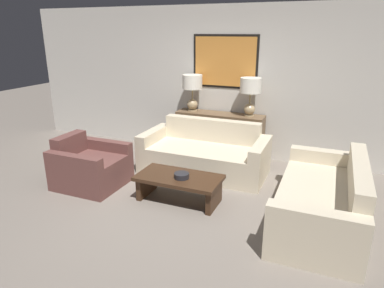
{
  "coord_description": "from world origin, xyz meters",
  "views": [
    {
      "loc": [
        1.83,
        -3.42,
        2.22
      ],
      "look_at": [
        0.01,
        0.93,
        0.65
      ],
      "focal_mm": 32.0,
      "sensor_mm": 36.0,
      "label": 1
    }
  ],
  "objects_px": {
    "decorative_bowl": "(182,176)",
    "table_lamp_left": "(192,86)",
    "couch_by_back_wall": "(205,155)",
    "armchair_near_back_wall": "(90,167)",
    "console_table": "(219,135)",
    "table_lamp_right": "(250,90)",
    "couch_by_side": "(323,201)",
    "coffee_table": "(179,183)"
  },
  "relations": [
    {
      "from": "decorative_bowl",
      "to": "table_lamp_left",
      "type": "bearing_deg",
      "value": 108.51
    },
    {
      "from": "couch_by_back_wall",
      "to": "armchair_near_back_wall",
      "type": "relative_size",
      "value": 2.17
    },
    {
      "from": "console_table",
      "to": "table_lamp_right",
      "type": "xyz_separation_m",
      "value": [
        0.53,
        0.0,
        0.86
      ]
    },
    {
      "from": "couch_by_back_wall",
      "to": "decorative_bowl",
      "type": "bearing_deg",
      "value": -84.85
    },
    {
      "from": "couch_by_side",
      "to": "decorative_bowl",
      "type": "relative_size",
      "value": 10.05
    },
    {
      "from": "table_lamp_right",
      "to": "couch_by_back_wall",
      "type": "bearing_deg",
      "value": -125.51
    },
    {
      "from": "table_lamp_right",
      "to": "coffee_table",
      "type": "height_order",
      "value": "table_lamp_right"
    },
    {
      "from": "couch_by_side",
      "to": "armchair_near_back_wall",
      "type": "distance_m",
      "value": 3.28
    },
    {
      "from": "table_lamp_right",
      "to": "console_table",
      "type": "bearing_deg",
      "value": 180.0
    },
    {
      "from": "console_table",
      "to": "coffee_table",
      "type": "xyz_separation_m",
      "value": [
        0.04,
        -1.85,
        -0.14
      ]
    },
    {
      "from": "table_lamp_right",
      "to": "coffee_table",
      "type": "relative_size",
      "value": 0.58
    },
    {
      "from": "couch_by_side",
      "to": "armchair_near_back_wall",
      "type": "xyz_separation_m",
      "value": [
        -3.27,
        -0.2,
        -0.0
      ]
    },
    {
      "from": "couch_by_side",
      "to": "decorative_bowl",
      "type": "distance_m",
      "value": 1.78
    },
    {
      "from": "coffee_table",
      "to": "armchair_near_back_wall",
      "type": "xyz_separation_m",
      "value": [
        -1.45,
        -0.04,
        0.01
      ]
    },
    {
      "from": "armchair_near_back_wall",
      "to": "coffee_table",
      "type": "bearing_deg",
      "value": 1.49
    },
    {
      "from": "console_table",
      "to": "table_lamp_right",
      "type": "relative_size",
      "value": 2.41
    },
    {
      "from": "decorative_bowl",
      "to": "armchair_near_back_wall",
      "type": "distance_m",
      "value": 1.51
    },
    {
      "from": "couch_by_side",
      "to": "table_lamp_right",
      "type": "bearing_deg",
      "value": 128.47
    },
    {
      "from": "decorative_bowl",
      "to": "armchair_near_back_wall",
      "type": "height_order",
      "value": "armchair_near_back_wall"
    },
    {
      "from": "table_lamp_left",
      "to": "coffee_table",
      "type": "xyz_separation_m",
      "value": [
        0.57,
        -1.85,
        -1.0
      ]
    },
    {
      "from": "console_table",
      "to": "coffee_table",
      "type": "distance_m",
      "value": 1.85
    },
    {
      "from": "decorative_bowl",
      "to": "armchair_near_back_wall",
      "type": "relative_size",
      "value": 0.22
    },
    {
      "from": "console_table",
      "to": "armchair_near_back_wall",
      "type": "distance_m",
      "value": 2.35
    },
    {
      "from": "couch_by_back_wall",
      "to": "armchair_near_back_wall",
      "type": "bearing_deg",
      "value": -140.85
    },
    {
      "from": "table_lamp_left",
      "to": "coffee_table",
      "type": "relative_size",
      "value": 0.58
    },
    {
      "from": "console_table",
      "to": "couch_by_side",
      "type": "xyz_separation_m",
      "value": [
        1.87,
        -1.69,
        -0.13
      ]
    },
    {
      "from": "coffee_table",
      "to": "couch_by_back_wall",
      "type": "bearing_deg",
      "value": 92.26
    },
    {
      "from": "table_lamp_left",
      "to": "decorative_bowl",
      "type": "distance_m",
      "value": 2.17
    },
    {
      "from": "couch_by_back_wall",
      "to": "couch_by_side",
      "type": "bearing_deg",
      "value": -26.83
    },
    {
      "from": "couch_by_side",
      "to": "decorative_bowl",
      "type": "bearing_deg",
      "value": -173.45
    },
    {
      "from": "couch_by_back_wall",
      "to": "coffee_table",
      "type": "height_order",
      "value": "couch_by_back_wall"
    },
    {
      "from": "console_table",
      "to": "coffee_table",
      "type": "bearing_deg",
      "value": -88.64
    },
    {
      "from": "console_table",
      "to": "couch_by_side",
      "type": "height_order",
      "value": "console_table"
    },
    {
      "from": "couch_by_side",
      "to": "table_lamp_left",
      "type": "bearing_deg",
      "value": 144.88
    },
    {
      "from": "armchair_near_back_wall",
      "to": "couch_by_side",
      "type": "bearing_deg",
      "value": 3.47
    },
    {
      "from": "console_table",
      "to": "decorative_bowl",
      "type": "relative_size",
      "value": 7.89
    },
    {
      "from": "console_table",
      "to": "couch_by_back_wall",
      "type": "relative_size",
      "value": 0.79
    },
    {
      "from": "table_lamp_left",
      "to": "decorative_bowl",
      "type": "height_order",
      "value": "table_lamp_left"
    },
    {
      "from": "couch_by_back_wall",
      "to": "armchair_near_back_wall",
      "type": "height_order",
      "value": "couch_by_back_wall"
    },
    {
      "from": "console_table",
      "to": "armchair_near_back_wall",
      "type": "bearing_deg",
      "value": -126.7
    },
    {
      "from": "couch_by_side",
      "to": "coffee_table",
      "type": "height_order",
      "value": "couch_by_side"
    },
    {
      "from": "couch_by_side",
      "to": "decorative_bowl",
      "type": "height_order",
      "value": "couch_by_side"
    }
  ]
}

